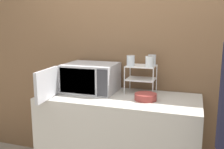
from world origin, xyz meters
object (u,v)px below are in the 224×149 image
Objects in this scene: glass_back_right at (152,60)px; glass_front_left at (131,61)px; glass_front_right at (150,62)px; bowl at (146,97)px; microwave at (89,78)px; dish_rack at (141,73)px.

glass_front_left is at bearing -144.86° from glass_back_right.
glass_front_left and glass_front_right have the same top height.
glass_front_right is (-0.00, -0.14, 0.00)m from glass_back_right.
bowl is at bearing -88.44° from glass_front_right.
glass_front_left is (0.43, 0.06, 0.19)m from microwave.
glass_front_left reaches higher than dish_rack.
glass_front_left is at bearing -145.63° from dish_rack.
bowl is (0.00, -0.32, -0.31)m from glass_back_right.
glass_back_right is at bearing 89.52° from glass_front_right.
glass_front_left is at bearing 136.44° from bowl.
microwave is at bearing -175.15° from glass_front_right.
microwave is 4.10× the size of bowl.
glass_front_right is at bearing 4.85° from microwave.
dish_rack is 0.18m from glass_back_right.
microwave is 0.68m from glass_back_right.
microwave is 0.47m from glass_front_left.
dish_rack is at bearing -144.13° from glass_back_right.
glass_front_right is (0.19, -0.01, 0.00)m from glass_front_left.
glass_front_right is 0.36m from bowl.
microwave is 0.54m from dish_rack.
glass_back_right reaches higher than dish_rack.
glass_front_left is 0.23m from glass_back_right.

